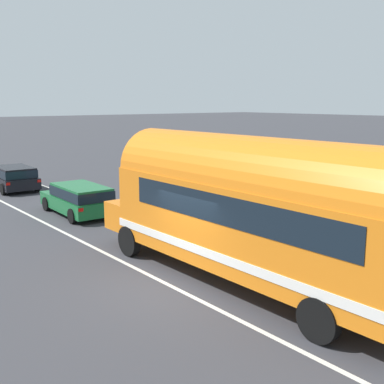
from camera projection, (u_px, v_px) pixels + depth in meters
The scene contains 5 objects.
ground_plane at pixel (174, 287), 13.19m from camera, with size 300.00×300.00×0.00m, color #38383D.
lane_markings at pixel (53, 206), 23.38m from camera, with size 3.57×80.00×0.01m.
painted_bus at pixel (261, 206), 12.63m from camera, with size 2.68×12.02×4.12m.
car_lead at pixel (79, 198), 21.41m from camera, with size 2.08×4.50×1.37m.
car_second at pixel (13, 177), 27.46m from camera, with size 2.14×4.35×1.37m.
Camera 1 is at (-7.38, -10.07, 5.02)m, focal length 45.15 mm.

